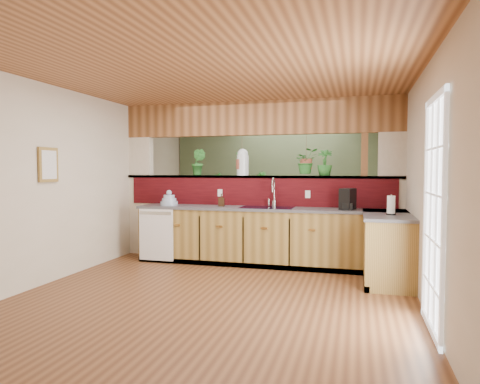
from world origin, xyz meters
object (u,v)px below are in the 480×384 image
(coffee_maker, at_px, (348,200))
(shelving_console, at_px, (247,216))
(faucet, at_px, (273,191))
(paper_towel, at_px, (391,205))
(dish_stack, at_px, (169,200))
(soap_dispenser, at_px, (221,200))
(glass_jar, at_px, (243,162))

(coffee_maker, xyz_separation_m, shelving_console, (-2.12, 2.31, -0.54))
(faucet, height_order, coffee_maker, faucet)
(paper_towel, xyz_separation_m, shelving_console, (-2.69, 2.88, -0.52))
(faucet, height_order, paper_towel, faucet)
(faucet, xyz_separation_m, coffee_maker, (1.14, -0.19, -0.10))
(dish_stack, height_order, coffee_maker, coffee_maker)
(dish_stack, xyz_separation_m, coffee_maker, (2.86, -0.03, 0.07))
(soap_dispenser, xyz_separation_m, shelving_console, (-0.16, 2.25, -0.50))
(faucet, xyz_separation_m, paper_towel, (1.70, -0.76, -0.13))
(coffee_maker, bearing_deg, faucet, -168.68)
(dish_stack, relative_size, glass_jar, 0.65)
(coffee_maker, distance_m, glass_jar, 1.84)
(dish_stack, xyz_separation_m, shelving_console, (0.73, 2.28, -0.48))
(glass_jar, bearing_deg, coffee_maker, -13.53)
(soap_dispenser, relative_size, glass_jar, 0.46)
(dish_stack, bearing_deg, coffee_maker, -0.61)
(paper_towel, bearing_deg, coffee_maker, 134.67)
(soap_dispenser, relative_size, coffee_maker, 0.65)
(dish_stack, distance_m, shelving_console, 2.44)
(shelving_console, bearing_deg, glass_jar, -88.17)
(shelving_console, bearing_deg, dish_stack, -118.53)
(dish_stack, bearing_deg, faucet, 5.32)
(soap_dispenser, bearing_deg, glass_jar, 53.72)
(faucet, bearing_deg, dish_stack, -174.68)
(glass_jar, distance_m, shelving_console, 2.24)
(soap_dispenser, height_order, paper_towel, paper_towel)
(coffee_maker, relative_size, shelving_console, 0.20)
(shelving_console, bearing_deg, faucet, -75.79)
(coffee_maker, bearing_deg, shelving_console, 153.41)
(faucet, distance_m, soap_dispenser, 0.84)
(shelving_console, bearing_deg, coffee_maker, -58.10)
(paper_towel, height_order, shelving_console, paper_towel)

